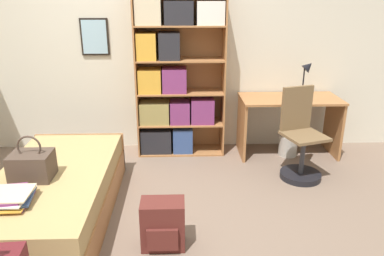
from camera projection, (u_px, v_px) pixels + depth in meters
name	position (u px, v px, depth m)	size (l,w,h in m)	color
ground_plane	(131.00, 216.00, 3.30)	(14.00, 14.00, 0.00)	#756051
wall_back	(142.00, 43.00, 4.42)	(10.00, 0.09, 2.60)	beige
bed	(56.00, 194.00, 3.23)	(0.93, 1.86, 0.43)	#A36B3D
handbag	(32.00, 165.00, 3.01)	(0.32, 0.25, 0.37)	#47382D
book_stack_on_bed	(10.00, 198.00, 2.67)	(0.32, 0.36, 0.09)	#7A336B
bookcase	(173.00, 78.00, 4.34)	(1.02, 0.36, 1.89)	#A36B3D
desk	(289.00, 115.00, 4.43)	(1.15, 0.57, 0.70)	#A36B3D
desk_lamp	(307.00, 72.00, 4.33)	(0.19, 0.14, 0.43)	black
desk_chair	(300.00, 148.00, 3.92)	(0.49, 0.49, 0.96)	black
backpack	(163.00, 225.00, 2.85)	(0.33, 0.24, 0.39)	#56231E
waste_bin	(288.00, 145.00, 4.50)	(0.22, 0.22, 0.25)	#B7B2A8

